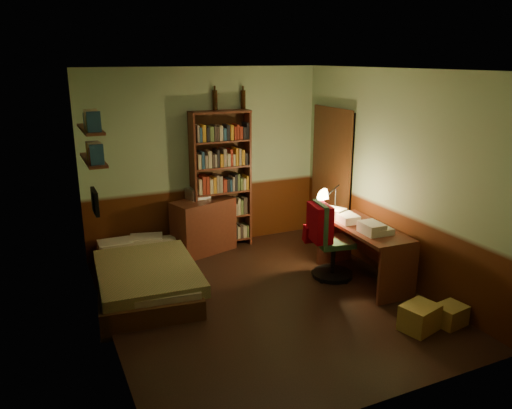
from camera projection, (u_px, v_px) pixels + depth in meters
name	position (u px, v px, depth m)	size (l,w,h in m)	color
floor	(265.00, 301.00, 5.81)	(3.50, 4.00, 0.02)	black
ceiling	(266.00, 68.00, 5.06)	(3.50, 4.00, 0.02)	silver
wall_back	(205.00, 160.00, 7.19)	(3.50, 0.02, 2.60)	#9AB991
wall_left	(99.00, 213.00, 4.73)	(0.02, 4.00, 2.60)	#9AB991
wall_right	(394.00, 177.00, 6.14)	(0.02, 4.00, 2.60)	#9AB991
wall_front	(384.00, 257.00, 3.68)	(3.50, 0.02, 2.60)	#9AB991
doorway	(332.00, 179.00, 7.34)	(0.06, 0.90, 2.00)	black
door_trim	(330.00, 179.00, 7.33)	(0.02, 0.98, 2.08)	#432513
bed	(144.00, 265.00, 6.06)	(1.08, 2.01, 0.60)	olive
dresser	(204.00, 226.00, 7.18)	(0.87, 0.43, 0.77)	#552518
mini_stereo	(198.00, 193.00, 7.14)	(0.30, 0.23, 0.16)	#B2B2B7
bookshelf	(221.00, 181.00, 7.20)	(0.86, 0.27, 2.01)	#552518
bottle_left	(215.00, 100.00, 6.96)	(0.07, 0.07, 0.27)	black
bottle_right	(243.00, 100.00, 7.13)	(0.07, 0.07, 0.26)	black
desk	(364.00, 254.00, 6.25)	(0.55, 1.33, 0.71)	#552518
paper_stack	(333.00, 213.00, 6.51)	(0.21, 0.29, 0.12)	silver
desk_lamp	(336.00, 193.00, 6.52)	(0.18, 0.18, 0.59)	black
office_chair	(334.00, 243.00, 6.31)	(0.46, 0.40, 0.92)	#2F5231
red_jacket	(329.00, 197.00, 5.85)	(0.21, 0.39, 0.46)	#9F0414
wall_shelf_lower	(93.00, 160.00, 5.65)	(0.20, 0.90, 0.03)	#552518
wall_shelf_upper	(91.00, 129.00, 5.55)	(0.20, 0.90, 0.03)	#552518
framed_picture	(95.00, 202.00, 5.28)	(0.04, 0.32, 0.26)	black
cardboard_box_a	(419.00, 317.00, 5.15)	(0.37, 0.29, 0.28)	#A38B41
cardboard_box_b	(450.00, 315.00, 5.26)	(0.31, 0.25, 0.22)	#A38B41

